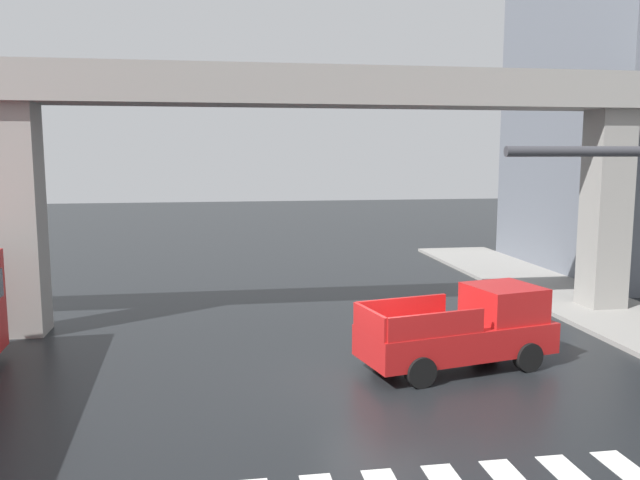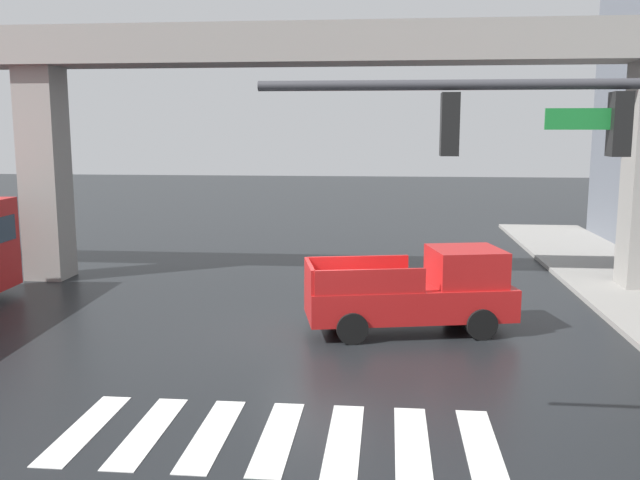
% 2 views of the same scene
% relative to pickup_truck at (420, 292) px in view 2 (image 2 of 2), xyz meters
% --- Properties ---
extents(ground_plane, '(120.00, 120.00, 0.00)m').
position_rel_pickup_truck_xyz_m(ground_plane, '(-2.60, -0.50, -0.99)').
color(ground_plane, black).
extents(crosswalk_stripes, '(7.15, 2.80, 0.01)m').
position_rel_pickup_truck_xyz_m(crosswalk_stripes, '(-2.60, -6.47, -0.98)').
color(crosswalk_stripes, silver).
rests_on(crosswalk_stripes, ground).
extents(elevated_overpass, '(56.56, 1.91, 8.27)m').
position_rel_pickup_truck_xyz_m(elevated_overpass, '(-2.60, 5.14, 6.04)').
color(elevated_overpass, gray).
rests_on(elevated_overpass, ground).
extents(pickup_truck, '(5.39, 2.93, 2.08)m').
position_rel_pickup_truck_xyz_m(pickup_truck, '(0.00, 0.00, 0.00)').
color(pickup_truck, red).
rests_on(pickup_truck, ground).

